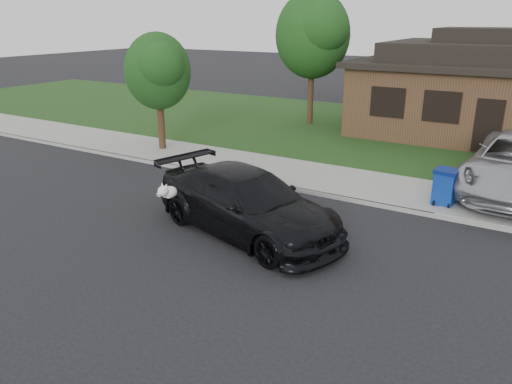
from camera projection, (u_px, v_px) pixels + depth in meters
The scene contains 9 objects.
ground at pixel (252, 233), 12.76m from camera, with size 120.00×120.00×0.00m, color black.
sidewalk at pixel (329, 180), 16.78m from camera, with size 60.00×3.00×0.12m, color gray.
curb at pixel (310, 192), 15.57m from camera, with size 60.00×0.12×0.12m, color gray.
lawn at pixel (397, 134), 23.25m from camera, with size 60.00×13.00×0.13m, color #193814.
sedan at pixel (247, 203), 12.58m from camera, with size 5.95×3.67×1.61m.
recycling_bin at pixel (445, 187), 14.26m from camera, with size 0.69×0.70×1.04m.
house at pixel (503, 90), 22.23m from camera, with size 12.60×8.60×4.65m.
tree_0 at pixel (315, 33), 23.78m from camera, with size 3.78×3.60×6.34m.
tree_2 at pixel (159, 70), 19.39m from camera, with size 2.73×2.60×4.59m.
Camera 1 is at (6.09, -9.96, 5.24)m, focal length 35.00 mm.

